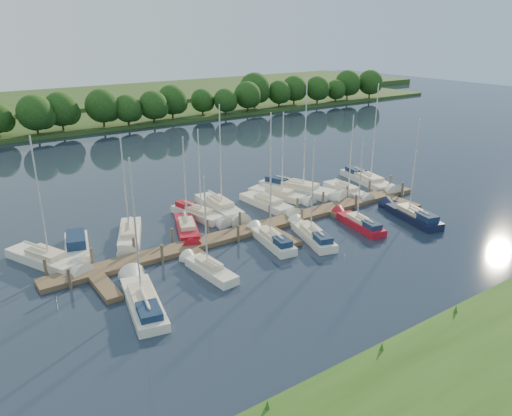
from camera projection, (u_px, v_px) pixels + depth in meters
ground at (320, 259)px, 40.43m from camera, size 260.00×260.00×0.00m
near_bank at (511, 359)px, 28.02m from camera, size 90.00×10.00×0.50m
dock at (267, 229)px, 45.99m from camera, size 40.00×6.00×0.40m
mooring_pilings at (260, 221)px, 46.71m from camera, size 38.24×2.84×2.00m
far_shore at (65, 120)px, 98.06m from camera, size 180.00×30.00×0.60m
distant_hill at (35, 102)px, 117.17m from camera, size 220.00×40.00×1.40m
treeline at (68, 111)px, 85.33m from camera, size 145.47×9.24×8.16m
sailboat_n_0 at (47, 261)px, 39.50m from camera, size 4.76×8.26×10.84m
motorboat at (77, 248)px, 41.59m from camera, size 3.25×6.64×1.86m
sailboat_n_2 at (130, 236)px, 44.31m from camera, size 4.31×7.46×9.62m
sailboat_n_3 at (187, 230)px, 45.56m from camera, size 3.81×7.20×9.35m
sailboat_n_4 at (198, 215)px, 49.05m from camera, size 3.05×7.24×9.26m
sailboat_n_5 at (221, 208)px, 50.82m from camera, size 2.66×8.86×11.33m
sailboat_n_6 at (268, 205)px, 51.87m from camera, size 2.28×8.07×10.31m
sailboat_n_7 at (280, 196)px, 54.70m from camera, size 4.00×7.64×9.82m
sailboat_n_8 at (300, 190)px, 56.46m from camera, size 5.28×10.47×13.24m
sailboat_n_9 at (347, 191)px, 56.07m from camera, size 2.32×7.26×9.23m
sailboat_n_10 at (368, 181)px, 59.72m from camera, size 3.90×9.81×12.19m
sailboat_s_0 at (143, 301)px, 33.70m from camera, size 3.42×8.47×10.57m
sailboat_s_1 at (209, 270)px, 38.04m from camera, size 1.87×6.18×8.09m
sailboat_s_2 at (272, 241)px, 43.12m from camera, size 2.47×6.79×8.76m
sailboat_s_3 at (313, 236)px, 44.07m from camera, size 3.35×7.26×9.33m
sailboat_s_4 at (359, 224)px, 46.85m from camera, size 2.64×6.90×8.78m
sailboat_s_5 at (412, 216)px, 48.58m from camera, size 3.34×7.93×10.17m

